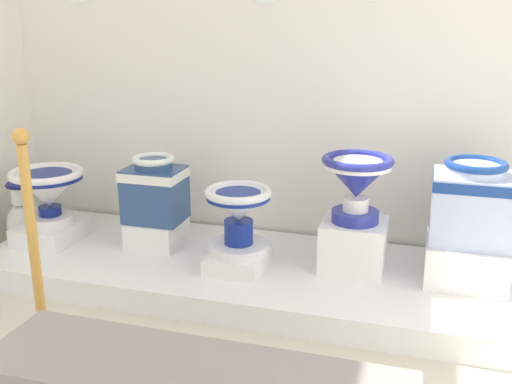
% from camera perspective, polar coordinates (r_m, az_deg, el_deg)
% --- Properties ---
extents(display_platform, '(2.84, 0.95, 0.13)m').
position_cam_1_polar(display_platform, '(3.19, -1.07, -7.76)').
color(display_platform, white).
rests_on(display_platform, ground_plane).
extents(plinth_block_tall_cobalt, '(0.31, 0.39, 0.11)m').
position_cam_1_polar(plinth_block_tall_cobalt, '(3.62, -19.07, -3.58)').
color(plinth_block_tall_cobalt, white).
rests_on(plinth_block_tall_cobalt, display_platform).
extents(antique_toilet_tall_cobalt, '(0.41, 0.41, 0.31)m').
position_cam_1_polar(antique_toilet_tall_cobalt, '(3.54, -19.47, 0.36)').
color(antique_toilet_tall_cobalt, white).
rests_on(antique_toilet_tall_cobalt, plinth_block_tall_cobalt).
extents(plinth_block_squat_floral, '(0.28, 0.29, 0.15)m').
position_cam_1_polar(plinth_block_squat_floral, '(3.40, -9.54, -3.85)').
color(plinth_block_squat_floral, white).
rests_on(plinth_block_squat_floral, display_platform).
extents(antique_toilet_squat_floral, '(0.32, 0.26, 0.37)m').
position_cam_1_polar(antique_toilet_squat_floral, '(3.31, -9.76, 0.41)').
color(antique_toilet_squat_floral, '#2D4A7C').
rests_on(antique_toilet_squat_floral, plinth_block_squat_floral).
extents(plinth_block_slender_white, '(0.28, 0.35, 0.09)m').
position_cam_1_polar(plinth_block_slender_white, '(3.08, -1.67, -6.49)').
color(plinth_block_slender_white, white).
rests_on(plinth_block_slender_white, display_platform).
extents(antique_toilet_slender_white, '(0.34, 0.34, 0.34)m').
position_cam_1_polar(antique_toilet_slender_white, '(2.98, -1.71, -1.86)').
color(antique_toilet_slender_white, white).
rests_on(antique_toilet_slender_white, plinth_block_slender_white).
extents(plinth_block_leftmost, '(0.32, 0.30, 0.26)m').
position_cam_1_polar(plinth_block_leftmost, '(3.06, 9.39, -5.08)').
color(plinth_block_leftmost, white).
rests_on(plinth_block_leftmost, display_platform).
extents(antique_toilet_leftmost, '(0.35, 0.35, 0.34)m').
position_cam_1_polar(antique_toilet_leftmost, '(2.95, 9.72, 1.25)').
color(antique_toilet_leftmost, '#293096').
rests_on(antique_toilet_leftmost, plinth_block_leftmost).
extents(plinth_block_central_ornate, '(0.38, 0.36, 0.21)m').
position_cam_1_polar(plinth_block_central_ornate, '(3.08, 19.56, -6.30)').
color(plinth_block_central_ornate, white).
rests_on(plinth_block_central_ornate, display_platform).
extents(antique_toilet_central_ornate, '(0.37, 0.31, 0.40)m').
position_cam_1_polar(antique_toilet_central_ornate, '(2.97, 20.15, -0.74)').
color(antique_toilet_central_ornate, silver).
rests_on(antique_toilet_central_ornate, plinth_block_central_ornate).
extents(decorative_vase_companion, '(0.23, 0.23, 0.43)m').
position_cam_1_polar(decorative_vase_companion, '(3.84, -21.35, -2.44)').
color(decorative_vase_companion, navy).
rests_on(decorative_vase_companion, ground_plane).
extents(stanchion_post_near_left, '(0.24, 0.24, 1.00)m').
position_cam_1_polar(stanchion_post_near_left, '(2.52, -20.15, -9.72)').
color(stanchion_post_near_left, gold).
rests_on(stanchion_post_near_left, ground_plane).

